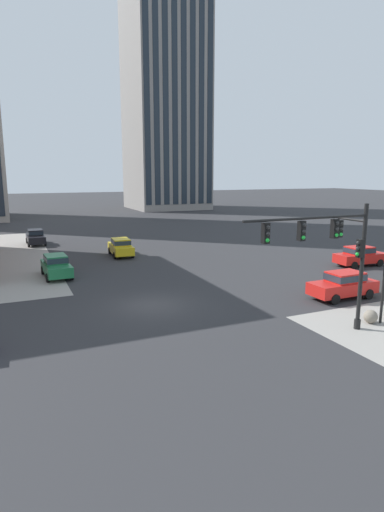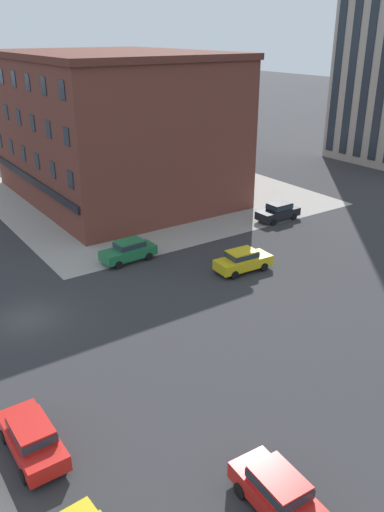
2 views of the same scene
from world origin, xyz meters
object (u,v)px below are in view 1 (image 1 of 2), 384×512
Objects in this scene: car_cross_eastbound at (121,246)px; car_parked_curb at (36,236)px; traffic_signal_main at (336,248)px; car_main_northbound_far at (56,265)px; car_main_southbound_near at (343,284)px; bollard_sphere_curb_a at (371,317)px; car_main_northbound_near at (360,255)px.

car_parked_curb is (-6.99, 10.20, 0.00)m from car_cross_eastbound.
traffic_signal_main is 20.84m from car_main_northbound_far.
car_main_northbound_far and car_cross_eastbound have the same top height.
car_main_southbound_near is at bearing -39.54° from car_main_northbound_far.
car_parked_curb is at bearing 113.10° from bollard_sphere_curb_a.
car_parked_curb is (-24.43, 22.82, 0.00)m from car_main_northbound_near.
bollard_sphere_curb_a is 36.50m from car_parked_curb.
traffic_signal_main is 35.79m from car_parked_curb.
car_main_northbound_near and car_main_southbound_near have the same top height.
car_main_northbound_near is 10.53m from car_main_southbound_near.
traffic_signal_main is at bearing -176.70° from bollard_sphere_curb_a.
car_main_northbound_far is (-13.90, 17.18, 0.56)m from bollard_sphere_curb_a.
car_cross_eastbound is at bearing 144.12° from car_main_northbound_near.
car_main_northbound_far is 9.03m from car_cross_eastbound.
traffic_signal_main is at bearing -71.20° from car_parked_curb.
car_main_northbound_far is at bearing -136.74° from car_cross_eastbound.
traffic_signal_main is 1.56× the size of car_main_northbound_near.
car_parked_curb is at bearing 118.91° from car_main_southbound_near.
car_main_northbound_near and car_cross_eastbound have the same top height.
traffic_signal_main reaches higher than car_parked_curb.
car_main_northbound_far is at bearing -88.54° from car_parked_curb.
bollard_sphere_curb_a is 0.16× the size of car_main_northbound_near.
bollard_sphere_curb_a is at bearing -51.02° from car_main_northbound_far.
car_main_southbound_near is 33.69m from car_parked_curb.
car_main_northbound_far is 1.01× the size of car_main_southbound_near.
car_cross_eastbound is (-4.49, 23.53, -3.32)m from traffic_signal_main.
bollard_sphere_curb_a is 0.16× the size of car_parked_curb.
car_cross_eastbound and car_parked_curb have the same top height.
bollard_sphere_curb_a is 22.11m from car_main_northbound_far.
car_main_southbound_near is (15.87, -13.10, 0.00)m from car_main_northbound_far.
car_cross_eastbound is (6.57, 6.19, 0.00)m from car_main_northbound_far.
bollard_sphere_curb_a is at bearing -115.83° from car_main_southbound_near.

